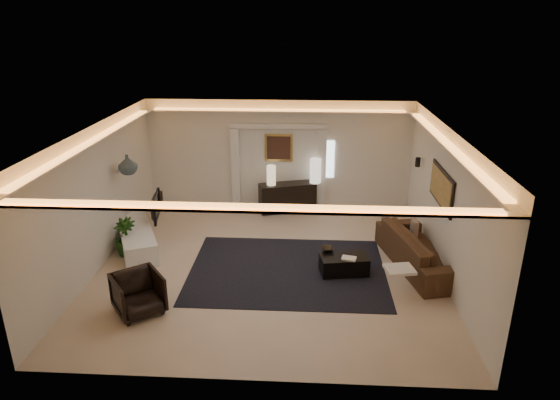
# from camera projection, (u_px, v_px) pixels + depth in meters

# --- Properties ---
(floor) EXTENTS (7.00, 7.00, 0.00)m
(floor) POSITION_uv_depth(u_px,v_px,m) (269.00, 265.00, 10.39)
(floor) COLOR beige
(floor) RESTS_ON ground
(ceiling) EXTENTS (7.00, 7.00, 0.00)m
(ceiling) POSITION_uv_depth(u_px,v_px,m) (268.00, 130.00, 9.37)
(ceiling) COLOR white
(ceiling) RESTS_ON ground
(wall_back) EXTENTS (7.00, 0.00, 7.00)m
(wall_back) POSITION_uv_depth(u_px,v_px,m) (279.00, 155.00, 13.15)
(wall_back) COLOR silver
(wall_back) RESTS_ON ground
(wall_front) EXTENTS (7.00, 0.00, 7.00)m
(wall_front) POSITION_uv_depth(u_px,v_px,m) (248.00, 293.00, 6.61)
(wall_front) COLOR silver
(wall_front) RESTS_ON ground
(wall_left) EXTENTS (0.00, 7.00, 7.00)m
(wall_left) POSITION_uv_depth(u_px,v_px,m) (98.00, 197.00, 10.07)
(wall_left) COLOR silver
(wall_left) RESTS_ON ground
(wall_right) EXTENTS (0.00, 7.00, 7.00)m
(wall_right) POSITION_uv_depth(u_px,v_px,m) (446.00, 205.00, 9.69)
(wall_right) COLOR silver
(wall_right) RESTS_ON ground
(cove_soffit) EXTENTS (7.00, 7.00, 0.04)m
(cove_soffit) POSITION_uv_depth(u_px,v_px,m) (268.00, 144.00, 9.47)
(cove_soffit) COLOR silver
(cove_soffit) RESTS_ON ceiling
(daylight_slit) EXTENTS (0.25, 0.03, 1.00)m
(daylight_slit) POSITION_uv_depth(u_px,v_px,m) (329.00, 159.00, 13.09)
(daylight_slit) COLOR white
(daylight_slit) RESTS_ON wall_back
(area_rug) EXTENTS (4.00, 3.00, 0.01)m
(area_rug) POSITION_uv_depth(u_px,v_px,m) (287.00, 270.00, 10.18)
(area_rug) COLOR black
(area_rug) RESTS_ON ground
(pilaster_left) EXTENTS (0.22, 0.20, 2.20)m
(pilaster_left) POSITION_uv_depth(u_px,v_px,m) (236.00, 168.00, 13.24)
(pilaster_left) COLOR silver
(pilaster_left) RESTS_ON ground
(pilaster_right) EXTENTS (0.22, 0.20, 2.20)m
(pilaster_right) POSITION_uv_depth(u_px,v_px,m) (322.00, 169.00, 13.12)
(pilaster_right) COLOR silver
(pilaster_right) RESTS_ON ground
(alcove_header) EXTENTS (2.52, 0.20, 0.12)m
(alcove_header) POSITION_uv_depth(u_px,v_px,m) (278.00, 126.00, 12.78)
(alcove_header) COLOR silver
(alcove_header) RESTS_ON wall_back
(painting_frame) EXTENTS (0.74, 0.04, 0.74)m
(painting_frame) POSITION_uv_depth(u_px,v_px,m) (279.00, 148.00, 13.05)
(painting_frame) COLOR tan
(painting_frame) RESTS_ON wall_back
(painting_canvas) EXTENTS (0.62, 0.02, 0.62)m
(painting_canvas) POSITION_uv_depth(u_px,v_px,m) (279.00, 148.00, 13.03)
(painting_canvas) COLOR #4C2D1E
(painting_canvas) RESTS_ON wall_back
(art_panel_frame) EXTENTS (0.04, 1.64, 0.74)m
(art_panel_frame) POSITION_uv_depth(u_px,v_px,m) (442.00, 188.00, 9.89)
(art_panel_frame) COLOR black
(art_panel_frame) RESTS_ON wall_right
(art_panel_gold) EXTENTS (0.02, 1.50, 0.62)m
(art_panel_gold) POSITION_uv_depth(u_px,v_px,m) (441.00, 188.00, 9.89)
(art_panel_gold) COLOR tan
(art_panel_gold) RESTS_ON wall_right
(wall_sconce) EXTENTS (0.12, 0.12, 0.22)m
(wall_sconce) POSITION_uv_depth(u_px,v_px,m) (418.00, 162.00, 11.67)
(wall_sconce) COLOR black
(wall_sconce) RESTS_ON wall_right
(wall_niche) EXTENTS (0.10, 0.55, 0.04)m
(wall_niche) POSITION_uv_depth(u_px,v_px,m) (124.00, 168.00, 11.30)
(wall_niche) COLOR silver
(wall_niche) RESTS_ON wall_left
(console) EXTENTS (1.56, 0.88, 0.74)m
(console) POSITION_uv_depth(u_px,v_px,m) (287.00, 197.00, 13.14)
(console) COLOR black
(console) RESTS_ON ground
(lamp_left) EXTENTS (0.30, 0.30, 0.52)m
(lamp_left) POSITION_uv_depth(u_px,v_px,m) (271.00, 173.00, 12.82)
(lamp_left) COLOR #FFE6B1
(lamp_left) RESTS_ON console
(lamp_right) EXTENTS (0.36, 0.36, 0.65)m
(lamp_right) POSITION_uv_depth(u_px,v_px,m) (315.00, 171.00, 12.99)
(lamp_right) COLOR white
(lamp_right) RESTS_ON console
(media_ledge) EXTENTS (1.74, 2.72, 0.50)m
(media_ledge) POSITION_uv_depth(u_px,v_px,m) (135.00, 234.00, 11.33)
(media_ledge) COLOR white
(media_ledge) RESTS_ON ground
(tv) EXTENTS (1.03, 0.31, 0.59)m
(tv) POSITION_uv_depth(u_px,v_px,m) (152.00, 208.00, 11.47)
(tv) COLOR black
(tv) RESTS_ON media_ledge
(figurine) EXTENTS (0.16, 0.16, 0.34)m
(figurine) POSITION_uv_depth(u_px,v_px,m) (160.00, 198.00, 12.35)
(figurine) COLOR black
(figurine) RESTS_ON media_ledge
(ginger_jar) EXTENTS (0.55, 0.55, 0.43)m
(ginger_jar) POSITION_uv_depth(u_px,v_px,m) (128.00, 165.00, 10.75)
(ginger_jar) COLOR #2F3D51
(ginger_jar) RESTS_ON wall_niche
(plant) EXTENTS (0.50, 0.50, 0.84)m
(plant) POSITION_uv_depth(u_px,v_px,m) (125.00, 237.00, 10.71)
(plant) COLOR #183C0F
(plant) RESTS_ON ground
(sofa) EXTENTS (2.73, 1.57, 0.75)m
(sofa) POSITION_uv_depth(u_px,v_px,m) (420.00, 250.00, 10.24)
(sofa) COLOR #321B0E
(sofa) RESTS_ON ground
(throw_blanket) EXTENTS (0.59, 0.52, 0.06)m
(throw_blanket) POSITION_uv_depth(u_px,v_px,m) (400.00, 269.00, 9.08)
(throw_blanket) COLOR white
(throw_blanket) RESTS_ON sofa
(throw_pillow) EXTENTS (0.11, 0.37, 0.37)m
(throw_pillow) POSITION_uv_depth(u_px,v_px,m) (414.00, 228.00, 10.86)
(throw_pillow) COLOR #9D7E68
(throw_pillow) RESTS_ON sofa
(coffee_table) EXTENTS (1.02, 0.67, 0.35)m
(coffee_table) POSITION_uv_depth(u_px,v_px,m) (344.00, 264.00, 10.00)
(coffee_table) COLOR black
(coffee_table) RESTS_ON ground
(bowl) EXTENTS (0.31, 0.31, 0.07)m
(bowl) POSITION_uv_depth(u_px,v_px,m) (328.00, 248.00, 10.17)
(bowl) COLOR black
(bowl) RESTS_ON coffee_table
(magazine) EXTENTS (0.32, 0.26, 0.03)m
(magazine) POSITION_uv_depth(u_px,v_px,m) (349.00, 257.00, 9.81)
(magazine) COLOR beige
(magazine) RESTS_ON coffee_table
(armchair) EXTENTS (1.11, 1.12, 0.73)m
(armchair) POSITION_uv_depth(u_px,v_px,m) (138.00, 294.00, 8.63)
(armchair) COLOR black
(armchair) RESTS_ON ground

